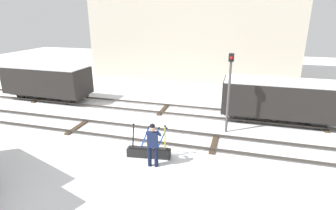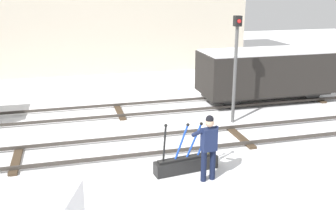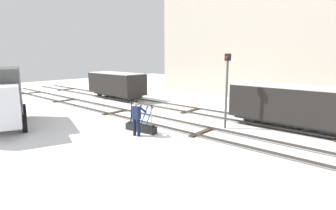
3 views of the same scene
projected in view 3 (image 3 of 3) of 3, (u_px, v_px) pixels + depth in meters
The scene contains 9 objects.
ground_plane at pixel (152, 121), 15.20m from camera, with size 60.00×60.00×0.00m, color white.
track_main_line at pixel (152, 120), 15.18m from camera, with size 44.00×1.94×0.18m.
track_siding_near at pixel (190, 110), 17.92m from camera, with size 44.00×1.94×0.18m.
switch_lever_frame at pixel (141, 127), 13.11m from camera, with size 1.83×0.59×1.45m.
rail_worker at pixel (137, 115), 12.27m from camera, with size 0.60×0.66×1.78m.
signal_post at pixel (227, 83), 13.33m from camera, with size 0.24×0.32×3.89m.
apartment_building at pixel (256, 40), 24.74m from camera, with size 18.27×6.38×10.64m.
freight_car_mid_siding at pixel (291, 104), 13.46m from camera, with size 5.90×2.28×2.26m.
freight_car_far_end at pixel (116, 84), 23.04m from camera, with size 5.77×2.25×2.32m.
Camera 3 is at (10.50, -10.41, 3.77)m, focal length 27.73 mm.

